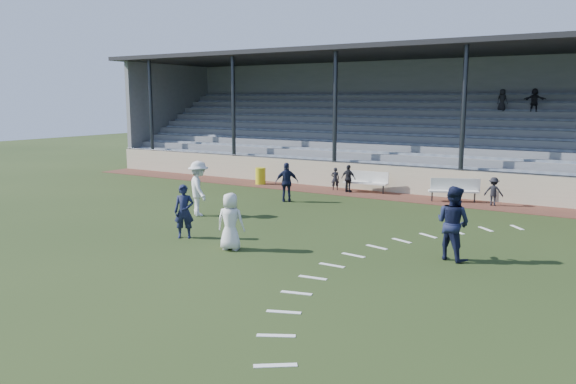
{
  "coord_description": "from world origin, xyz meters",
  "views": [
    {
      "loc": [
        9.11,
        -12.35,
        4.19
      ],
      "look_at": [
        0.0,
        2.5,
        1.3
      ],
      "focal_mm": 35.0,
      "sensor_mm": 36.0,
      "label": 1
    }
  ],
  "objects_px": {
    "trash_bin": "(261,176)",
    "player_navy_lead": "(184,211)",
    "bench_right": "(454,188)",
    "football": "(226,244)",
    "player_white_lead": "(231,221)",
    "bench_left": "(366,180)"
  },
  "relations": [
    {
      "from": "bench_right",
      "to": "trash_bin",
      "type": "distance_m",
      "value": 9.51
    },
    {
      "from": "bench_right",
      "to": "football",
      "type": "bearing_deg",
      "value": -131.94
    },
    {
      "from": "trash_bin",
      "to": "player_navy_lead",
      "type": "xyz_separation_m",
      "value": [
        4.15,
        -10.2,
        0.4
      ]
    },
    {
      "from": "bench_left",
      "to": "player_white_lead",
      "type": "distance_m",
      "value": 11.04
    },
    {
      "from": "bench_left",
      "to": "bench_right",
      "type": "distance_m",
      "value": 4.04
    },
    {
      "from": "player_white_lead",
      "to": "trash_bin",
      "type": "bearing_deg",
      "value": -75.56
    },
    {
      "from": "trash_bin",
      "to": "football",
      "type": "distance_m",
      "value": 12.03
    },
    {
      "from": "football",
      "to": "trash_bin",
      "type": "bearing_deg",
      "value": 119.57
    },
    {
      "from": "bench_left",
      "to": "football",
      "type": "height_order",
      "value": "bench_left"
    },
    {
      "from": "trash_bin",
      "to": "football",
      "type": "xyz_separation_m",
      "value": [
        5.93,
        -10.46,
        -0.31
      ]
    },
    {
      "from": "bench_right",
      "to": "trash_bin",
      "type": "bearing_deg",
      "value": 157.93
    },
    {
      "from": "football",
      "to": "player_navy_lead",
      "type": "bearing_deg",
      "value": 171.84
    },
    {
      "from": "football",
      "to": "player_navy_lead",
      "type": "distance_m",
      "value": 1.94
    },
    {
      "from": "trash_bin",
      "to": "player_white_lead",
      "type": "xyz_separation_m",
      "value": [
        6.18,
        -10.56,
        0.39
      ]
    },
    {
      "from": "trash_bin",
      "to": "player_navy_lead",
      "type": "distance_m",
      "value": 11.02
    },
    {
      "from": "player_white_lead",
      "to": "bench_left",
      "type": "bearing_deg",
      "value": -102.22
    },
    {
      "from": "player_white_lead",
      "to": "bench_right",
      "type": "bearing_deg",
      "value": -123.04
    },
    {
      "from": "trash_bin",
      "to": "football",
      "type": "bearing_deg",
      "value": -60.43
    },
    {
      "from": "bench_right",
      "to": "bench_left",
      "type": "bearing_deg",
      "value": 153.25
    },
    {
      "from": "bench_right",
      "to": "player_navy_lead",
      "type": "height_order",
      "value": "player_navy_lead"
    },
    {
      "from": "bench_right",
      "to": "football",
      "type": "distance_m",
      "value": 11.28
    },
    {
      "from": "trash_bin",
      "to": "football",
      "type": "height_order",
      "value": "trash_bin"
    }
  ]
}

